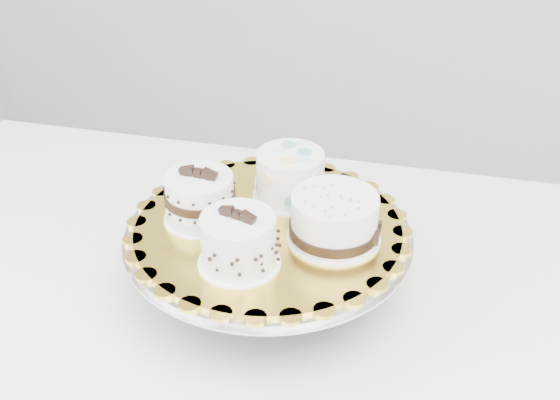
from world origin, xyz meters
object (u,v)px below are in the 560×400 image
(cake_swirl, at_px, (239,242))
(cake_dots, at_px, (290,175))
(cake_banded, at_px, (200,200))
(cake_stand, at_px, (268,249))
(cake_board, at_px, (268,227))
(table, at_px, (241,333))
(cake_ribbon, at_px, (335,220))

(cake_swirl, relative_size, cake_dots, 0.91)
(cake_banded, bearing_deg, cake_dots, 43.82)
(cake_stand, bearing_deg, cake_banded, -174.21)
(cake_board, distance_m, cake_swirl, 0.10)
(cake_board, height_order, cake_banded, cake_banded)
(table, relative_size, cake_dots, 10.87)
(table, bearing_deg, cake_stand, 35.47)
(table, xyz_separation_m, cake_banded, (-0.06, 0.02, 0.21))
(table, bearing_deg, cake_banded, 158.89)
(cake_board, bearing_deg, cake_swirl, -96.37)
(table, bearing_deg, cake_ribbon, 8.14)
(cake_banded, distance_m, cake_ribbon, 0.19)
(cake_banded, distance_m, cake_dots, 0.14)
(cake_stand, relative_size, cake_ribbon, 3.00)
(cake_banded, relative_size, cake_dots, 0.84)
(cake_swirl, bearing_deg, cake_banded, 149.36)
(table, height_order, cake_banded, cake_banded)
(cake_stand, distance_m, cake_swirl, 0.12)
(cake_swirl, relative_size, cake_banded, 1.08)
(cake_stand, height_order, cake_ribbon, cake_ribbon)
(cake_stand, xyz_separation_m, cake_banded, (-0.09, -0.01, 0.07))
(cake_stand, height_order, cake_board, cake_board)
(cake_banded, relative_size, cake_ribbon, 0.79)
(cake_board, bearing_deg, table, -141.46)
(cake_swirl, distance_m, cake_dots, 0.17)
(cake_dots, distance_m, cake_ribbon, 0.12)
(cake_dots, bearing_deg, cake_ribbon, -64.18)
(cake_board, xyz_separation_m, cake_dots, (0.01, 0.08, 0.04))
(cake_stand, distance_m, cake_ribbon, 0.12)
(cake_stand, bearing_deg, cake_ribbon, -1.76)
(cake_banded, xyz_separation_m, cake_dots, (0.10, 0.09, 0.00))
(cake_board, relative_size, cake_banded, 3.51)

